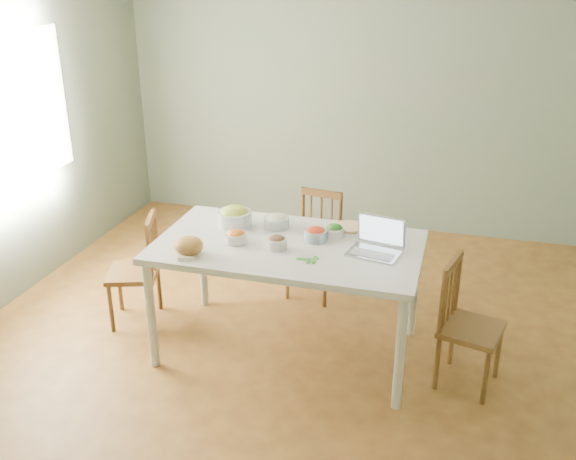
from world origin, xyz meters
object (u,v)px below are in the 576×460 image
(dining_table, at_px, (288,298))
(bread_boule, at_px, (189,246))
(chair_far, at_px, (313,247))
(laptop, at_px, (375,238))
(chair_left, at_px, (133,270))
(chair_right, at_px, (472,326))
(bowl_squash, at_px, (235,216))

(dining_table, xyz_separation_m, bread_boule, (-0.57, -0.33, 0.48))
(chair_far, distance_m, laptop, 1.17)
(dining_table, distance_m, chair_left, 1.24)
(chair_right, bearing_deg, laptop, 100.05)
(chair_right, xyz_separation_m, laptop, (-0.66, 0.05, 0.52))
(dining_table, relative_size, bread_boule, 9.57)
(bread_boule, distance_m, bowl_squash, 0.55)
(chair_far, bearing_deg, chair_left, -139.41)
(chair_right, height_order, bowl_squash, bowl_squash)
(chair_far, distance_m, chair_right, 1.56)
(chair_left, bearing_deg, laptop, 68.98)
(dining_table, distance_m, bread_boule, 0.81)
(dining_table, bearing_deg, bread_boule, -149.53)
(chair_far, xyz_separation_m, bread_boule, (-0.54, -1.18, 0.46))
(chair_far, xyz_separation_m, chair_right, (1.27, -0.91, -0.00))
(chair_far, bearing_deg, bread_boule, -106.71)
(chair_left, distance_m, bowl_squash, 0.93)
(dining_table, height_order, chair_far, chair_far)
(bread_boule, bearing_deg, bowl_squash, 78.08)
(chair_far, height_order, bread_boule, bread_boule)
(dining_table, bearing_deg, chair_right, -2.67)
(bread_boule, bearing_deg, dining_table, 30.47)
(chair_far, height_order, chair_left, chair_far)
(chair_left, bearing_deg, bowl_squash, 81.15)
(chair_right, distance_m, laptop, 0.84)
(laptop, bearing_deg, bowl_squash, 179.11)
(dining_table, distance_m, chair_far, 0.85)
(chair_left, xyz_separation_m, laptop, (1.82, -0.08, 0.52))
(bowl_squash, distance_m, laptop, 1.06)
(chair_far, relative_size, bowl_squash, 3.52)
(bowl_squash, bearing_deg, bread_boule, -101.92)
(chair_far, height_order, chair_right, chair_far)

